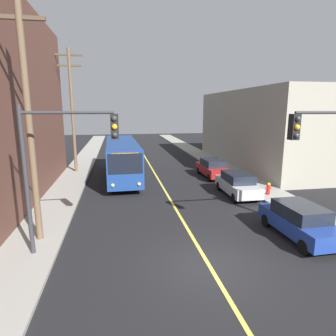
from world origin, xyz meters
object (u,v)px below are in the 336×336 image
(parked_car_blue, at_px, (300,221))
(traffic_signal_right_corner, at_px, (336,151))
(city_bus, at_px, (122,157))
(parked_car_red, at_px, (213,168))
(utility_pole_mid, at_px, (72,106))
(utility_pole_near, at_px, (27,106))
(fire_hydrant, at_px, (268,188))
(parked_car_silver, at_px, (237,184))
(traffic_signal_left_corner, at_px, (65,153))

(parked_car_blue, bearing_deg, traffic_signal_right_corner, -69.14)
(city_bus, height_order, parked_car_red, city_bus)
(city_bus, height_order, utility_pole_mid, utility_pole_mid)
(parked_car_blue, height_order, utility_pole_near, utility_pole_near)
(fire_hydrant, bearing_deg, parked_car_red, 107.43)
(parked_car_silver, distance_m, traffic_signal_right_corner, 8.78)
(parked_car_red, height_order, utility_pole_near, utility_pole_near)
(parked_car_silver, bearing_deg, city_bus, 138.59)
(utility_pole_near, xyz_separation_m, utility_pole_mid, (-0.33, 14.81, 0.13))
(utility_pole_mid, height_order, traffic_signal_right_corner, utility_pole_mid)
(traffic_signal_left_corner, height_order, fire_hydrant, traffic_signal_left_corner)
(parked_car_red, relative_size, utility_pole_near, 0.41)
(parked_car_blue, distance_m, fire_hydrant, 6.55)
(city_bus, distance_m, utility_pole_mid, 6.74)
(traffic_signal_right_corner, xyz_separation_m, fire_hydrant, (1.44, 7.47, -3.72))
(parked_car_silver, xyz_separation_m, traffic_signal_left_corner, (-10.22, -6.56, 3.46))
(utility_pole_mid, distance_m, traffic_signal_right_corner, 21.87)
(parked_car_blue, height_order, traffic_signal_left_corner, traffic_signal_left_corner)
(utility_pole_near, bearing_deg, parked_car_silver, 23.71)
(traffic_signal_right_corner, bearing_deg, traffic_signal_left_corner, 172.15)
(parked_car_blue, height_order, parked_car_silver, same)
(traffic_signal_right_corner, bearing_deg, parked_car_silver, 94.30)
(parked_car_blue, distance_m, utility_pole_mid, 21.24)
(utility_pole_near, distance_m, traffic_signal_right_corner, 12.87)
(utility_pole_mid, bearing_deg, traffic_signal_right_corner, -54.18)
(parked_car_red, relative_size, traffic_signal_left_corner, 0.74)
(parked_car_silver, height_order, utility_pole_mid, utility_pole_mid)
(traffic_signal_right_corner, bearing_deg, utility_pole_near, 167.03)
(parked_car_silver, bearing_deg, traffic_signal_left_corner, -147.30)
(parked_car_silver, relative_size, fire_hydrant, 5.27)
(parked_car_blue, xyz_separation_m, utility_pole_mid, (-12.29, 16.46, 5.38))
(city_bus, height_order, parked_car_blue, city_bus)
(parked_car_silver, distance_m, utility_pole_near, 13.93)
(city_bus, bearing_deg, parked_car_blue, -59.89)
(parked_car_silver, relative_size, traffic_signal_left_corner, 0.74)
(traffic_signal_right_corner, bearing_deg, parked_car_blue, 110.86)
(utility_pole_near, distance_m, traffic_signal_left_corner, 2.77)
(traffic_signal_right_corner, height_order, fire_hydrant, traffic_signal_right_corner)
(utility_pole_near, relative_size, traffic_signal_right_corner, 1.81)
(fire_hydrant, bearing_deg, traffic_signal_right_corner, -100.90)
(parked_car_blue, height_order, traffic_signal_right_corner, traffic_signal_right_corner)
(traffic_signal_left_corner, bearing_deg, city_bus, 79.92)
(city_bus, distance_m, fire_hydrant, 12.44)
(traffic_signal_left_corner, relative_size, traffic_signal_right_corner, 1.00)
(parked_car_blue, distance_m, parked_car_silver, 6.85)
(traffic_signal_right_corner, relative_size, fire_hydrant, 7.14)
(traffic_signal_left_corner, bearing_deg, parked_car_blue, -1.59)
(city_bus, distance_m, traffic_signal_left_corner, 13.89)
(parked_car_silver, bearing_deg, parked_car_blue, -88.78)
(parked_car_blue, xyz_separation_m, utility_pole_near, (-11.96, 1.66, 5.26))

